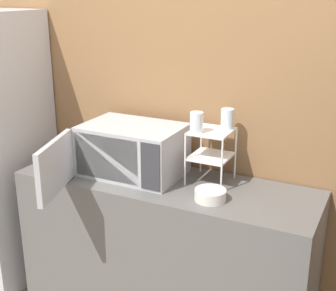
{
  "coord_description": "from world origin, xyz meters",
  "views": [
    {
      "loc": [
        1.12,
        -1.94,
        2.01
      ],
      "look_at": [
        0.0,
        0.31,
        1.15
      ],
      "focal_mm": 50.0,
      "sensor_mm": 36.0,
      "label": 1
    }
  ],
  "objects": [
    {
      "name": "counter",
      "position": [
        0.0,
        0.28,
        0.47
      ],
      "size": [
        1.77,
        0.57,
        0.94
      ],
      "color": "#595654",
      "rests_on": "ground_plane"
    },
    {
      "name": "glass_back_right",
      "position": [
        0.3,
        0.47,
        1.31
      ],
      "size": [
        0.07,
        0.07,
        0.11
      ],
      "color": "silver",
      "rests_on": "dish_rack"
    },
    {
      "name": "bowl",
      "position": [
        0.33,
        0.17,
        0.97
      ],
      "size": [
        0.17,
        0.17,
        0.06
      ],
      "color": "silver",
      "rests_on": "counter"
    },
    {
      "name": "wall_back",
      "position": [
        0.0,
        0.61,
        1.3
      ],
      "size": [
        8.0,
        0.06,
        2.6
      ],
      "color": "olive",
      "rests_on": "ground_plane"
    },
    {
      "name": "dish_rack",
      "position": [
        0.23,
        0.4,
        1.16
      ],
      "size": [
        0.23,
        0.24,
        0.31
      ],
      "color": "white",
      "rests_on": "counter"
    },
    {
      "name": "microwave",
      "position": [
        -0.24,
        0.28,
        1.09
      ],
      "size": [
        0.61,
        0.84,
        0.3
      ],
      "color": "#ADADB2",
      "rests_on": "counter"
    },
    {
      "name": "glass_front_left",
      "position": [
        0.17,
        0.32,
        1.31
      ],
      "size": [
        0.07,
        0.07,
        0.11
      ],
      "color": "silver",
      "rests_on": "dish_rack"
    }
  ]
}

